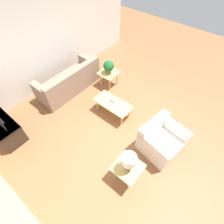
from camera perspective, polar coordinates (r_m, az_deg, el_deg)
ground_plane at (r=5.01m, az=4.10°, el=-3.79°), size 14.00×14.00×0.00m
wall_right at (r=5.93m, az=-21.06°, el=20.05°), size 0.12×7.20×2.70m
sofa at (r=5.89m, az=-13.63°, el=9.55°), size 0.82×2.11×0.86m
armchair at (r=4.49m, az=15.56°, el=-8.77°), size 1.01×1.07×0.80m
coffee_table at (r=4.97m, az=0.29°, el=2.55°), size 1.09×0.53×0.42m
side_table_plant at (r=5.87m, az=-1.05°, el=12.25°), size 0.57×0.57×0.50m
side_table_lamp at (r=3.91m, az=5.15°, el=-17.84°), size 0.57×0.57×0.50m
tv_stand_chest at (r=5.31m, az=-31.71°, el=-4.65°), size 1.09×0.56×0.58m
potted_plant at (r=5.68m, az=-1.09°, el=14.70°), size 0.34×0.34×0.43m
table_lamp at (r=3.56m, az=5.59°, el=-15.56°), size 0.30×0.30×0.47m
remote_control at (r=4.97m, az=-0.05°, el=3.61°), size 0.16×0.09×0.02m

